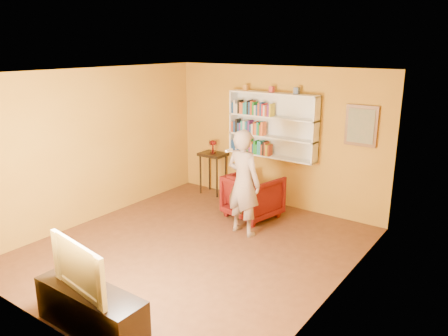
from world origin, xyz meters
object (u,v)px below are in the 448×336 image
Objects in this scene: bookshelf at (274,125)px; tv_cabinet at (91,310)px; armchair at (253,196)px; television at (87,265)px; console_table at (213,160)px; person at (244,183)px; ruby_lustre at (213,144)px.

tv_cabinet is at bearing -85.61° from bookshelf.
bookshelf reaches higher than tv_cabinet.
armchair reaches higher than tv_cabinet.
tv_cabinet is (0.36, -4.66, -1.34)m from bookshelf.
bookshelf is 1.26× the size of tv_cabinet.
bookshelf is 2.03× the size of armchair.
armchair is at bearing 102.78° from television.
console_table is 0.50× the size of person.
console_table is 2.12m from person.
person reaches higher than ruby_lustre.
television is (1.70, -4.50, -0.28)m from ruby_lustre.
armchair is at bearing -63.38° from person.
television reaches higher than armchair.
ruby_lustre is at bearing -12.58° from armchair.
armchair is at bearing -24.35° from console_table.
bookshelf is at bearing 94.39° from tv_cabinet.
console_table is 4.81m from television.
bookshelf is at bearing -74.73° from armchair.
bookshelf is 1.76× the size of television.
person reaches higher than television.
ruby_lustre is at bearing 118.92° from television.
television reaches higher than console_table.
bookshelf is 1.01× the size of person.
armchair is 3.89m from tv_cabinet.
armchair is 0.62× the size of tv_cabinet.
console_table is 1.56m from armchair.
armchair is at bearing 94.57° from tv_cabinet.
console_table is 0.62× the size of tv_cabinet.
console_table is (-1.34, -0.16, -0.86)m from bookshelf.
television is at bearing 0.00° from tv_cabinet.
television is (0.06, -3.16, -0.09)m from person.
console_table is 3.25× the size of ruby_lustre.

